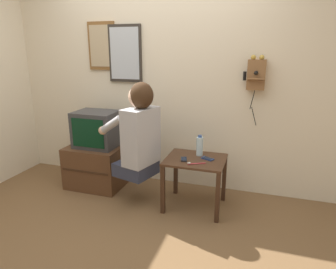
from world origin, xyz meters
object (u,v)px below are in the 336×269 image
(water_bottle, at_px, (200,146))
(toothbrush, at_px, (195,163))
(person, at_px, (139,132))
(cell_phone_held, at_px, (184,159))
(cell_phone_spare, at_px, (208,159))
(wall_phone_antique, at_px, (256,74))
(framed_picture, at_px, (102,46))
(wall_mirror, at_px, (125,54))
(television, at_px, (96,129))

(water_bottle, height_order, toothbrush, water_bottle)
(water_bottle, bearing_deg, person, -160.07)
(cell_phone_held, bearing_deg, toothbrush, -46.44)
(cell_phone_spare, height_order, toothbrush, toothbrush)
(person, bearing_deg, wall_phone_antique, -46.84)
(wall_phone_antique, distance_m, framed_picture, 1.81)
(framed_picture, distance_m, wall_mirror, 0.31)
(wall_phone_antique, height_order, cell_phone_held, wall_phone_antique)
(person, xyz_separation_m, television, (-0.64, 0.25, -0.09))
(framed_picture, height_order, wall_mirror, framed_picture)
(television, distance_m, water_bottle, 1.23)
(framed_picture, bearing_deg, cell_phone_held, -25.70)
(wall_phone_antique, height_order, cell_phone_spare, wall_phone_antique)
(framed_picture, bearing_deg, wall_mirror, -0.60)
(framed_picture, distance_m, toothbrush, 1.82)
(wall_phone_antique, height_order, wall_mirror, wall_mirror)
(television, height_order, framed_picture, framed_picture)
(cell_phone_held, relative_size, cell_phone_spare, 0.98)
(wall_mirror, distance_m, cell_phone_spare, 1.56)
(television, bearing_deg, cell_phone_spare, -5.40)
(television, bearing_deg, framed_picture, 101.16)
(water_bottle, bearing_deg, television, 178.25)
(person, height_order, wall_phone_antique, wall_phone_antique)
(person, xyz_separation_m, framed_picture, (-0.71, 0.60, 0.83))
(person, height_order, television, person)
(wall_phone_antique, relative_size, cell_phone_held, 5.33)
(wall_mirror, distance_m, cell_phone_held, 1.44)
(framed_picture, height_order, toothbrush, framed_picture)
(framed_picture, distance_m, cell_phone_held, 1.70)
(person, relative_size, wall_mirror, 1.51)
(television, height_order, wall_mirror, wall_mirror)
(person, bearing_deg, wall_mirror, 49.99)
(wall_phone_antique, height_order, water_bottle, wall_phone_antique)
(person, distance_m, water_bottle, 0.64)
(person, relative_size, framed_picture, 1.77)
(television, xyz_separation_m, toothbrush, (1.24, -0.30, -0.16))
(framed_picture, height_order, cell_phone_spare, framed_picture)
(wall_mirror, bearing_deg, wall_phone_antique, -1.60)
(television, relative_size, wall_phone_antique, 0.66)
(wall_phone_antique, bearing_deg, cell_phone_held, -139.64)
(television, relative_size, framed_picture, 0.87)
(cell_phone_spare, bearing_deg, toothbrush, 179.72)
(wall_phone_antique, bearing_deg, cell_phone_spare, -132.07)
(cell_phone_held, height_order, toothbrush, toothbrush)
(person, height_order, cell_phone_held, person)
(person, xyz_separation_m, cell_phone_held, (0.47, 0.04, -0.25))
(toothbrush, bearing_deg, cell_phone_spare, -54.63)
(wall_phone_antique, xyz_separation_m, toothbrush, (-0.48, -0.60, -0.81))
(person, height_order, framed_picture, framed_picture)
(person, xyz_separation_m, cell_phone_spare, (0.69, 0.12, -0.25))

